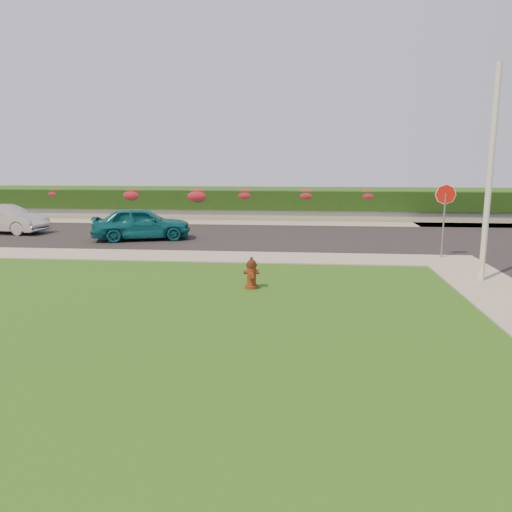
# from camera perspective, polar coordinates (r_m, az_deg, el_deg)

# --- Properties ---
(ground) EXTENTS (120.00, 120.00, 0.00)m
(ground) POSITION_cam_1_polar(r_m,az_deg,el_deg) (9.15, -7.31, -10.93)
(ground) COLOR black
(ground) RESTS_ON ground
(street_far) EXTENTS (26.00, 8.00, 0.04)m
(street_far) POSITION_cam_1_polar(r_m,az_deg,el_deg) (23.57, -11.75, 2.37)
(street_far) COLOR black
(street_far) RESTS_ON ground
(sidewalk_far) EXTENTS (24.00, 2.00, 0.04)m
(sidewalk_far) POSITION_cam_1_polar(r_m,az_deg,el_deg) (19.31, -18.93, 0.19)
(sidewalk_far) COLOR gray
(sidewalk_far) RESTS_ON ground
(curb_corner) EXTENTS (2.00, 2.00, 0.04)m
(curb_corner) POSITION_cam_1_polar(r_m,az_deg,el_deg) (18.32, 21.38, -0.52)
(curb_corner) COLOR gray
(curb_corner) RESTS_ON ground
(sidewalk_beyond) EXTENTS (34.00, 2.00, 0.04)m
(sidewalk_beyond) POSITION_cam_1_polar(r_m,az_deg,el_deg) (27.64, -0.70, 3.81)
(sidewalk_beyond) COLOR gray
(sidewalk_beyond) RESTS_ON ground
(retaining_wall) EXTENTS (34.00, 0.40, 0.60)m
(retaining_wall) POSITION_cam_1_polar(r_m,az_deg,el_deg) (29.09, -0.39, 4.71)
(retaining_wall) COLOR gray
(retaining_wall) RESTS_ON ground
(hedge) EXTENTS (32.00, 0.90, 1.10)m
(hedge) POSITION_cam_1_polar(r_m,az_deg,el_deg) (29.11, -0.37, 6.40)
(hedge) COLOR black
(hedge) RESTS_ON retaining_wall
(fire_hydrant) EXTENTS (0.43, 0.41, 0.85)m
(fire_hydrant) POSITION_cam_1_polar(r_m,az_deg,el_deg) (13.39, -0.52, -2.03)
(fire_hydrant) COLOR #51170C
(fire_hydrant) RESTS_ON ground
(sedan_teal) EXTENTS (4.46, 2.83, 1.41)m
(sedan_teal) POSITION_cam_1_polar(r_m,az_deg,el_deg) (22.06, -12.97, 3.67)
(sedan_teal) COLOR #0D5967
(sedan_teal) RESTS_ON street_far
(sedan_silver) EXTENTS (4.15, 2.00, 1.31)m
(sedan_silver) POSITION_cam_1_polar(r_m,az_deg,el_deg) (26.30, -26.72, 3.78)
(sedan_silver) COLOR #B7B9BF
(sedan_silver) RESTS_ON street_far
(utility_pole) EXTENTS (0.16, 0.16, 5.94)m
(utility_pole) POSITION_cam_1_polar(r_m,az_deg,el_deg) (15.21, 25.15, 8.27)
(utility_pole) COLOR silver
(utility_pole) RESTS_ON ground
(stop_sign) EXTENTS (0.71, 0.06, 2.61)m
(stop_sign) POSITION_cam_1_polar(r_m,az_deg,el_deg) (18.50, 20.79, 5.64)
(stop_sign) COLOR slate
(stop_sign) RESTS_ON ground
(flower_clump_a) EXTENTS (1.21, 0.78, 0.60)m
(flower_clump_a) POSITION_cam_1_polar(r_m,az_deg,el_deg) (32.45, -22.00, 6.62)
(flower_clump_a) COLOR #B51F34
(flower_clump_a) RESTS_ON hedge
(flower_clump_b) EXTENTS (1.46, 0.94, 0.73)m
(flower_clump_b) POSITION_cam_1_polar(r_m,az_deg,el_deg) (30.55, -13.89, 6.78)
(flower_clump_b) COLOR #B51F34
(flower_clump_b) RESTS_ON hedge
(flower_clump_c) EXTENTS (1.57, 1.01, 0.79)m
(flower_clump_c) POSITION_cam_1_polar(r_m,az_deg,el_deg) (29.49, -6.64, 6.84)
(flower_clump_c) COLOR #B51F34
(flower_clump_c) RESTS_ON hedge
(flower_clump_d) EXTENTS (1.31, 0.84, 0.66)m
(flower_clump_d) POSITION_cam_1_polar(r_m,az_deg,el_deg) (29.04, -1.25, 6.95)
(flower_clump_d) COLOR #B51F34
(flower_clump_d) RESTS_ON hedge
(flower_clump_e) EXTENTS (1.30, 0.84, 0.65)m
(flower_clump_e) POSITION_cam_1_polar(r_m,az_deg,el_deg) (28.85, 5.73, 6.88)
(flower_clump_e) COLOR #B51F34
(flower_clump_e) RESTS_ON hedge
(flower_clump_f) EXTENTS (1.26, 0.81, 0.63)m
(flower_clump_f) POSITION_cam_1_polar(r_m,az_deg,el_deg) (29.07, 12.60, 6.73)
(flower_clump_f) COLOR #B51F34
(flower_clump_f) RESTS_ON hedge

